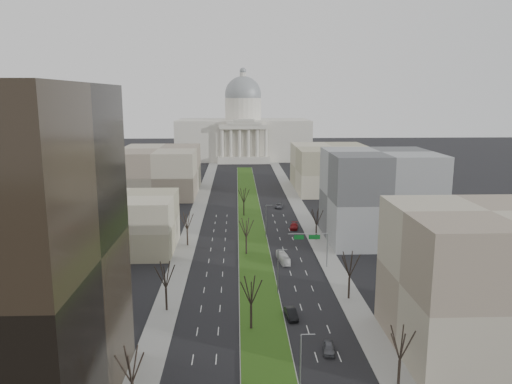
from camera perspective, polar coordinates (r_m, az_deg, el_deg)
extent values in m
plane|color=black|center=(162.51, -0.69, -2.76)|extent=(600.00, 600.00, 0.00)
cube|color=#999993|center=(161.52, -0.68, -2.81)|extent=(8.00, 222.00, 0.15)
cube|color=#264F15|center=(161.50, -0.68, -2.78)|extent=(7.70, 221.70, 0.06)
cube|color=gray|center=(138.91, -7.67, -5.22)|extent=(5.00, 330.00, 0.15)
cube|color=gray|center=(139.98, 6.80, -5.07)|extent=(5.00, 330.00, 0.15)
cube|color=beige|center=(308.97, -1.46, 6.05)|extent=(80.00, 40.00, 24.00)
cube|color=beige|center=(287.17, -1.39, 3.67)|extent=(30.00, 6.00, 4.00)
cube|color=beige|center=(285.37, -1.41, 7.45)|extent=(28.00, 5.00, 2.50)
cube|color=beige|center=(285.25, -1.41, 7.85)|extent=(20.00, 5.00, 1.80)
cube|color=beige|center=(285.17, -1.41, 8.18)|extent=(12.00, 5.00, 1.60)
cylinder|color=beige|center=(307.94, -1.48, 9.39)|extent=(22.00, 22.00, 14.00)
sphere|color=gray|center=(307.82, -1.49, 11.06)|extent=(22.00, 22.00, 22.00)
cylinder|color=beige|center=(308.03, -1.50, 13.11)|extent=(4.00, 4.00, 4.00)
sphere|color=gray|center=(308.15, -1.50, 13.67)|extent=(4.00, 4.00, 4.00)
cylinder|color=beige|center=(286.15, -3.91, 5.63)|extent=(2.00, 2.00, 16.00)
cylinder|color=beige|center=(286.05, -2.91, 5.64)|extent=(2.00, 2.00, 16.00)
cylinder|color=beige|center=(286.04, -1.90, 5.65)|extent=(2.00, 2.00, 16.00)
cylinder|color=beige|center=(286.11, -0.89, 5.66)|extent=(2.00, 2.00, 16.00)
cylinder|color=beige|center=(286.27, 0.11, 5.66)|extent=(2.00, 2.00, 16.00)
cylinder|color=beige|center=(286.52, 1.12, 5.66)|extent=(2.00, 2.00, 16.00)
cube|color=tan|center=(130.02, -14.99, -3.47)|extent=(26.00, 22.00, 14.00)
cube|color=gray|center=(83.79, 24.64, -9.31)|extent=(26.00, 24.00, 22.00)
cube|color=#585A5C|center=(137.90, 13.89, -0.47)|extent=(28.00, 26.00, 24.00)
cube|color=gray|center=(202.35, -10.98, 2.38)|extent=(30.00, 40.00, 18.00)
cube|color=tan|center=(208.67, 8.62, 2.71)|extent=(30.00, 40.00, 18.00)
cylinder|color=black|center=(94.12, -10.21, -11.99)|extent=(0.40, 0.40, 4.32)
cylinder|color=black|center=(131.63, -7.84, -5.22)|extent=(0.40, 0.40, 4.22)
cylinder|color=black|center=(73.30, 16.02, -19.40)|extent=(0.40, 0.40, 4.13)
cylinder|color=black|center=(99.24, 10.58, -10.74)|extent=(0.40, 0.40, 4.42)
cylinder|color=black|center=(136.55, 6.89, -4.64)|extent=(0.40, 0.40, 4.03)
cylinder|color=black|center=(85.95, -0.56, -14.12)|extent=(0.40, 0.40, 4.32)
cylinder|color=black|center=(123.33, -1.12, -6.21)|extent=(0.40, 0.40, 4.32)
cylinder|color=black|center=(161.97, -1.40, -2.02)|extent=(0.40, 0.40, 4.32)
cylinder|color=gray|center=(67.59, 5.10, -19.39)|extent=(0.20, 0.20, 9.00)
cylinder|color=gray|center=(65.50, 5.98, -15.88)|extent=(1.80, 0.12, 0.12)
cylinder|color=gray|center=(99.19, 2.51, -9.15)|extent=(0.20, 0.20, 9.00)
cylinder|color=gray|center=(97.78, 3.06, -6.60)|extent=(1.80, 0.12, 0.12)
cylinder|color=gray|center=(137.34, 1.14, -3.40)|extent=(0.20, 0.20, 9.00)
cylinder|color=gray|center=(136.32, 1.52, -1.52)|extent=(1.80, 0.12, 0.12)
cylinder|color=gray|center=(115.05, 8.15, -6.64)|extent=(0.24, 0.24, 8.00)
cylinder|color=gray|center=(113.19, 5.95, -4.77)|extent=(9.00, 0.18, 0.18)
cube|color=#0C591E|center=(113.70, 6.69, -5.13)|extent=(2.60, 0.08, 1.00)
cube|color=#0C591E|center=(113.22, 4.93, -5.17)|extent=(2.20, 0.08, 1.00)
imported|color=#54565D|center=(80.49, 8.33, -17.23)|extent=(2.27, 4.46, 1.45)
imported|color=black|center=(90.69, 4.05, -13.68)|extent=(2.23, 5.17, 1.66)
imported|color=maroon|center=(147.26, 4.36, -3.92)|extent=(3.20, 5.92, 1.63)
imported|color=#515259|center=(174.11, 2.65, -1.58)|extent=(3.38, 5.74, 1.50)
imported|color=white|center=(118.38, 3.12, -7.52)|extent=(2.80, 7.85, 2.14)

